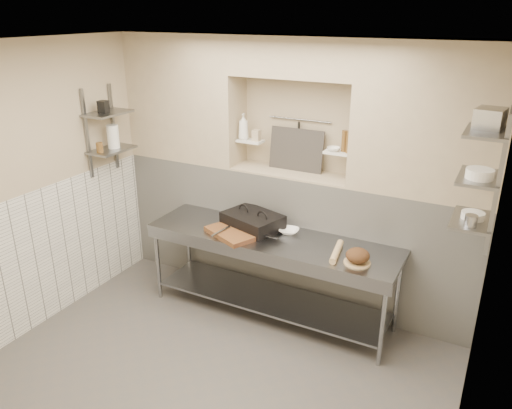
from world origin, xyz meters
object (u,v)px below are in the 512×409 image
Objects in this scene: prep_table at (270,260)px; mixing_bowl at (289,231)px; bottle_soap at (243,127)px; panini_press at (253,221)px; bowl_alcove at (334,149)px; bread_loaf at (358,255)px; cutting_board at (234,232)px; jug_left at (113,137)px; rolling_pin at (337,252)px.

prep_table is 0.35m from mixing_bowl.
panini_press is at bearing -51.36° from bottle_soap.
panini_press reaches higher than prep_table.
mixing_bowl is at bearing -128.88° from bowl_alcove.
bottle_soap is (-0.33, 0.41, 0.88)m from panini_press.
cutting_board is at bearing 179.57° from bread_loaf.
prep_table is at bearing -124.89° from mixing_bowl.
cutting_board is 4.15× the size of bowl_alcove.
bowl_alcove is at bearing 0.52° from bottle_soap.
prep_table is 1.00m from bread_loaf.
prep_table is at bearing -127.64° from bowl_alcove.
panini_press is 0.40m from mixing_bowl.
cutting_board is at bearing -94.56° from panini_press.
panini_press is at bearing 155.62° from prep_table.
prep_table is 10.27× the size of jug_left.
panini_press reaches higher than cutting_board.
prep_table is at bearing -7.56° from panini_press.
cutting_board is 0.57m from mixing_bowl.
panini_press is 3.13× the size of bread_loaf.
rolling_pin is at bearing 6.59° from panini_press.
bread_loaf is at bearing -52.81° from bowl_alcove.
bread_loaf is (1.29, -0.01, 0.05)m from cutting_board.
bread_loaf is 0.85× the size of jug_left.
cutting_board is at bearing -148.89° from mixing_bowl.
panini_press is 1.02m from bottle_soap.
bowl_alcove is (0.30, 0.37, 0.81)m from mixing_bowl.
jug_left is at bearing -153.70° from bottle_soap.
bread_loaf is 1.88m from bottle_soap.
jug_left is (-1.27, -0.63, -0.12)m from bottle_soap.
panini_press reaches higher than bread_loaf.
jug_left is at bearing 179.15° from cutting_board.
mixing_bowl is at bearing 7.70° from jug_left.
panini_press is 1.22m from bread_loaf.
panini_press is at bearing 68.61° from cutting_board.
mixing_bowl is at bearing 31.11° from cutting_board.
rolling_pin reaches higher than prep_table.
bottle_soap is at bearing 156.59° from bread_loaf.
rolling_pin is at bearing -64.23° from bowl_alcove.
rolling_pin is at bearing -21.41° from mixing_bowl.
bowl_alcove is (-0.51, 0.67, 0.75)m from bread_loaf.
bowl_alcove is (0.69, 0.42, 0.75)m from panini_press.
panini_press is at bearing 169.77° from rolling_pin.
bread_loaf is at bearing 5.13° from panini_press.
cutting_board is (-0.36, -0.12, 0.28)m from prep_table.
jug_left is (-1.60, -0.22, 0.76)m from panini_press.
mixing_bowl is 1.23m from bottle_soap.
cutting_board is 1.29m from bread_loaf.
mixing_bowl is 0.78× the size of jug_left.
cutting_board is 2.69× the size of mixing_bowl.
panini_press is 5.21× the size of bowl_alcove.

